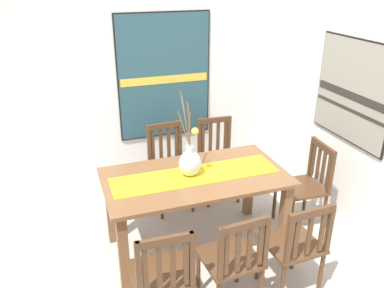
% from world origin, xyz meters
% --- Properties ---
extents(wall_back, '(6.40, 0.12, 2.70)m').
position_xyz_m(wall_back, '(0.00, 1.86, 1.35)').
color(wall_back, silver).
rests_on(wall_back, ground_plane).
extents(dining_table, '(1.62, 0.87, 0.78)m').
position_xyz_m(dining_table, '(0.22, 0.53, 0.65)').
color(dining_table, brown).
rests_on(dining_table, ground_plane).
extents(table_runner, '(1.49, 0.36, 0.01)m').
position_xyz_m(table_runner, '(0.22, 0.53, 0.78)').
color(table_runner, gold).
rests_on(table_runner, dining_table).
extents(centerpiece_vase, '(0.20, 0.24, 0.75)m').
position_xyz_m(centerpiece_vase, '(0.18, 0.54, 0.92)').
color(centerpiece_vase, silver).
rests_on(centerpiece_vase, dining_table).
extents(chair_0, '(0.45, 0.45, 0.90)m').
position_xyz_m(chair_0, '(1.40, 0.52, 0.48)').
color(chair_0, '#4C301C').
rests_on(chair_0, ground_plane).
extents(chair_1, '(0.44, 0.44, 0.91)m').
position_xyz_m(chair_1, '(-0.31, -0.27, 0.48)').
color(chair_1, '#4C301C').
rests_on(chair_1, ground_plane).
extents(chair_2, '(0.45, 0.45, 0.89)m').
position_xyz_m(chair_2, '(0.24, -0.27, 0.48)').
color(chair_2, '#4C301C').
rests_on(chair_2, ground_plane).
extents(chair_3, '(0.44, 0.44, 0.92)m').
position_xyz_m(chair_3, '(0.79, 1.37, 0.48)').
color(chair_3, '#4C301C').
rests_on(chair_3, ground_plane).
extents(chair_4, '(0.45, 0.45, 0.94)m').
position_xyz_m(chair_4, '(0.21, 1.34, 0.49)').
color(chair_4, '#4C301C').
rests_on(chair_4, ground_plane).
extents(chair_5, '(0.44, 0.44, 0.88)m').
position_xyz_m(chair_5, '(0.77, -0.27, 0.47)').
color(chair_5, '#4C301C').
rests_on(chair_5, ground_plane).
extents(painting_on_back_wall, '(1.05, 0.05, 1.39)m').
position_xyz_m(painting_on_back_wall, '(0.30, 1.79, 1.36)').
color(painting_on_back_wall, black).
extents(painting_on_side_wall, '(0.05, 1.00, 0.97)m').
position_xyz_m(painting_on_side_wall, '(1.79, 0.53, 1.40)').
color(painting_on_side_wall, black).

